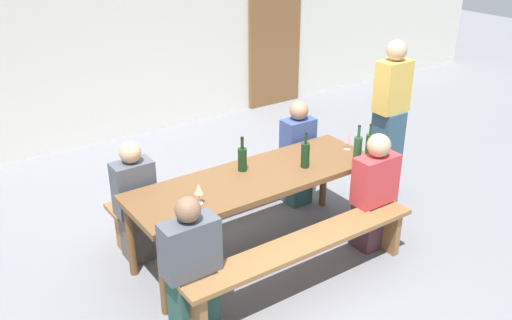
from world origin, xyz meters
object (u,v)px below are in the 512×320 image
(bench_far, at_px, (217,187))
(seated_guest_far_0, at_px, (136,205))
(wine_bottle_0, at_px, (369,146))
(wine_bottle_3, at_px, (305,154))
(wine_bottle_1, at_px, (242,159))
(seated_guest_near_1, at_px, (374,195))
(standing_host, at_px, (389,127))
(seated_guest_near_0, at_px, (191,267))
(tasting_table, at_px, (256,184))
(wine_glass_1, at_px, (348,138))
(wooden_door, at_px, (275,36))
(wine_glass_0, at_px, (199,189))
(seated_guest_far_1, at_px, (297,156))
(bench_near, at_px, (304,251))
(wine_bottle_2, at_px, (358,149))

(bench_far, distance_m, seated_guest_far_0, 0.92)
(wine_bottle_0, distance_m, wine_bottle_3, 0.61)
(wine_bottle_1, distance_m, seated_guest_near_1, 1.21)
(wine_bottle_1, relative_size, standing_host, 0.18)
(wine_bottle_0, bearing_deg, seated_guest_near_0, -173.54)
(tasting_table, relative_size, wine_glass_1, 13.96)
(wine_bottle_0, bearing_deg, tasting_table, 164.29)
(wooden_door, bearing_deg, seated_guest_near_1, -113.81)
(wine_bottle_3, bearing_deg, wine_glass_0, -177.67)
(wine_bottle_0, relative_size, seated_guest_near_1, 0.31)
(standing_host, bearing_deg, seated_guest_near_0, 11.74)
(bench_far, xyz_separation_m, wine_bottle_3, (0.45, -0.76, 0.51))
(tasting_table, bearing_deg, seated_guest_far_1, 30.61)
(seated_guest_near_0, bearing_deg, standing_host, -78.26)
(bench_far, height_order, wine_bottle_3, wine_bottle_3)
(bench_far, bearing_deg, bench_near, -90.00)
(wine_bottle_0, distance_m, seated_guest_near_1, 0.44)
(wine_bottle_3, bearing_deg, seated_guest_near_0, -163.15)
(bench_far, relative_size, wine_glass_1, 13.34)
(wine_glass_0, bearing_deg, seated_guest_near_1, -13.54)
(seated_guest_near_0, relative_size, standing_host, 0.62)
(tasting_table, bearing_deg, seated_guest_far_0, 150.28)
(wine_bottle_1, relative_size, seated_guest_far_0, 0.28)
(seated_guest_far_0, bearing_deg, bench_near, 37.37)
(wine_bottle_3, relative_size, wine_glass_1, 2.04)
(seated_guest_far_0, xyz_separation_m, standing_host, (2.51, -0.50, 0.31))
(standing_host, bearing_deg, bench_far, -21.85)
(wine_bottle_2, distance_m, seated_guest_far_1, 0.88)
(wine_bottle_0, xyz_separation_m, seated_guest_far_1, (-0.17, 0.80, -0.35))
(seated_guest_near_0, bearing_deg, wine_bottle_0, -83.54)
(seated_guest_far_1, bearing_deg, wine_bottle_1, -68.56)
(seated_guest_near_1, bearing_deg, seated_guest_far_0, 60.52)
(wine_bottle_0, relative_size, wine_glass_1, 2.10)
(wooden_door, distance_m, wine_bottle_3, 3.89)
(tasting_table, bearing_deg, wine_glass_0, -167.50)
(seated_guest_near_1, bearing_deg, wine_bottle_0, -28.42)
(wine_glass_1, height_order, standing_host, standing_host)
(tasting_table, relative_size, seated_guest_far_0, 2.05)
(wooden_door, xyz_separation_m, bench_far, (-2.54, -2.52, -0.69))
(tasting_table, xyz_separation_m, wine_bottle_1, (-0.03, 0.16, 0.19))
(wine_glass_0, height_order, standing_host, standing_host)
(wooden_door, relative_size, wine_bottle_1, 6.75)
(wooden_door, height_order, tasting_table, wooden_door)
(wine_bottle_3, height_order, seated_guest_far_1, seated_guest_far_1)
(tasting_table, bearing_deg, wine_bottle_0, -15.71)
(bench_near, xyz_separation_m, wine_bottle_3, (0.45, 0.57, 0.51))
(seated_guest_near_0, xyz_separation_m, seated_guest_near_1, (1.83, 0.00, 0.03))
(tasting_table, bearing_deg, wooden_door, 51.38)
(wooden_door, distance_m, seated_guest_far_1, 3.20)
(tasting_table, bearing_deg, bench_far, 90.00)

